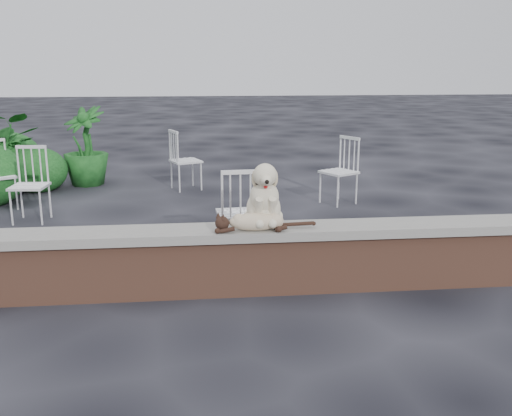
{
  "coord_description": "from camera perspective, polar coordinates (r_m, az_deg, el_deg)",
  "views": [
    {
      "loc": [
        0.17,
        -4.71,
        1.96
      ],
      "look_at": [
        0.69,
        0.2,
        0.7
      ],
      "focal_mm": 40.35,
      "sensor_mm": 36.0,
      "label": 1
    }
  ],
  "objects": [
    {
      "name": "potted_plant_b",
      "position": [
        9.76,
        -16.57,
        5.92
      ],
      "size": [
        1.0,
        1.0,
        1.28
      ],
      "primitive_type": "imported",
      "rotation": [
        0.0,
        0.0,
        -0.64
      ],
      "color": "#113C15",
      "rests_on": "ground"
    },
    {
      "name": "potted_plant_a",
      "position": [
        9.74,
        -23.5,
        5.2
      ],
      "size": [
        1.12,
        0.97,
        1.24
      ],
      "primitive_type": "imported",
      "rotation": [
        0.0,
        0.0,
        -0.0
      ],
      "color": "#113C15",
      "rests_on": "ground"
    },
    {
      "name": "shrubbery",
      "position": [
        9.62,
        -23.73,
        3.69
      ],
      "size": [
        1.69,
        2.67,
        0.92
      ],
      "color": "#113C15",
      "rests_on": "ground"
    },
    {
      "name": "chair_b",
      "position": [
        7.71,
        -21.58,
        2.14
      ],
      "size": [
        0.6,
        0.6,
        0.94
      ],
      "primitive_type": null,
      "rotation": [
        0.0,
        0.0,
        -0.07
      ],
      "color": "white",
      "rests_on": "ground"
    },
    {
      "name": "dog",
      "position": [
        4.93,
        0.75,
        1.49
      ],
      "size": [
        0.38,
        0.5,
        0.57
      ],
      "primitive_type": null,
      "rotation": [
        0.0,
        0.0,
        -0.02
      ],
      "color": "beige",
      "rests_on": "capstone"
    },
    {
      "name": "chair_c",
      "position": [
        5.87,
        -1.8,
        -0.4
      ],
      "size": [
        0.59,
        0.59,
        0.94
      ],
      "primitive_type": null,
      "rotation": [
        0.0,
        0.0,
        3.2
      ],
      "color": "white",
      "rests_on": "ground"
    },
    {
      "name": "capstone",
      "position": [
        4.93,
        -7.74,
        -2.58
      ],
      "size": [
        6.2,
        0.4,
        0.08
      ],
      "primitive_type": "cube",
      "color": "slate",
      "rests_on": "brick_wall"
    },
    {
      "name": "cat",
      "position": [
        4.82,
        0.01,
        -1.25
      ],
      "size": [
        1.02,
        0.26,
        0.17
      ],
      "primitive_type": null,
      "rotation": [
        0.0,
        0.0,
        -0.02
      ],
      "color": "tan",
      "rests_on": "capstone"
    },
    {
      "name": "brick_wall",
      "position": [
        5.02,
        -7.63,
        -5.75
      ],
      "size": [
        6.0,
        0.3,
        0.5
      ],
      "primitive_type": "cube",
      "color": "brown",
      "rests_on": "ground"
    },
    {
      "name": "chair_e",
      "position": [
        9.09,
        -6.97,
        4.76
      ],
      "size": [
        0.73,
        0.73,
        0.94
      ],
      "primitive_type": null,
      "rotation": [
        0.0,
        0.0,
        1.94
      ],
      "color": "white",
      "rests_on": "ground"
    },
    {
      "name": "chair_d",
      "position": [
        8.19,
        8.22,
        3.67
      ],
      "size": [
        0.76,
        0.76,
        0.94
      ],
      "primitive_type": null,
      "rotation": [
        0.0,
        0.0,
        -1.05
      ],
      "color": "white",
      "rests_on": "ground"
    },
    {
      "name": "ground",
      "position": [
        5.11,
        -7.54,
        -8.39
      ],
      "size": [
        60.0,
        60.0,
        0.0
      ],
      "primitive_type": "plane",
      "color": "black",
      "rests_on": "ground"
    }
  ]
}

